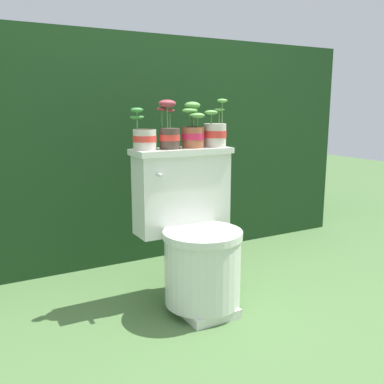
# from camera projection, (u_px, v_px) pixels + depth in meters

# --- Properties ---
(ground_plane) EXTENTS (12.00, 12.00, 0.00)m
(ground_plane) POSITION_uv_depth(u_px,v_px,m) (209.00, 312.00, 2.15)
(ground_plane) COLOR #4C703D
(hedge_backdrop) EXTENTS (3.32, 1.05, 1.47)m
(hedge_backdrop) POSITION_uv_depth(u_px,v_px,m) (114.00, 145.00, 3.21)
(hedge_backdrop) COLOR #193819
(hedge_backdrop) RESTS_ON ground
(toilet) EXTENTS (0.52, 0.51, 0.81)m
(toilet) POSITION_uv_depth(u_px,v_px,m) (194.00, 237.00, 2.18)
(toilet) COLOR silver
(toilet) RESTS_ON ground
(potted_plant_left) EXTENTS (0.13, 0.12, 0.21)m
(potted_plant_left) POSITION_uv_depth(u_px,v_px,m) (144.00, 137.00, 2.11)
(potted_plant_left) COLOR beige
(potted_plant_left) RESTS_ON toilet
(potted_plant_midleft) EXTENTS (0.11, 0.11, 0.25)m
(potted_plant_midleft) POSITION_uv_depth(u_px,v_px,m) (169.00, 132.00, 2.16)
(potted_plant_midleft) COLOR #47382D
(potted_plant_midleft) RESTS_ON toilet
(potted_plant_middle) EXTENTS (0.12, 0.12, 0.24)m
(potted_plant_middle) POSITION_uv_depth(u_px,v_px,m) (193.00, 131.00, 2.23)
(potted_plant_middle) COLOR #9E5638
(potted_plant_middle) RESTS_ON toilet
(potted_plant_midright) EXTENTS (0.14, 0.12, 0.25)m
(potted_plant_midright) POSITION_uv_depth(u_px,v_px,m) (215.00, 132.00, 2.28)
(potted_plant_midright) COLOR beige
(potted_plant_midright) RESTS_ON toilet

